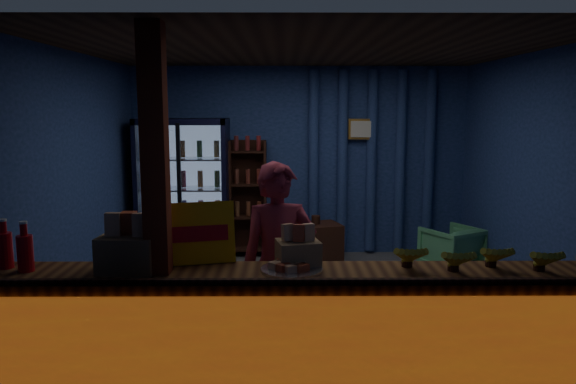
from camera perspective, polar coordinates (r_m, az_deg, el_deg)
name	(u,v)px	position (r m, az deg, el deg)	size (l,w,h in m)	color
ground	(304,307)	(5.94, 1.64, -11.58)	(4.60, 4.60, 0.00)	#515154
room_walls	(305,156)	(5.59, 1.71, 3.67)	(4.60, 4.60, 4.60)	navy
counter	(314,339)	(3.99, 2.64, -14.70)	(4.40, 0.57, 0.99)	brown
support_post	(157,222)	(3.84, -13.14, -2.97)	(0.16, 0.16, 2.60)	maroon
beverage_cooler	(185,190)	(7.69, -10.46, 0.16)	(1.20, 0.62, 1.90)	black
bottle_shelf	(248,199)	(7.75, -4.05, -0.70)	(0.50, 0.28, 1.60)	#371A11
curtain_folds	(371,162)	(7.84, 8.47, 3.07)	(1.74, 0.14, 2.50)	navy
framed_picture	(362,129)	(7.74, 7.49, 6.36)	(0.36, 0.04, 0.28)	gold
shopkeeper	(279,266)	(4.43, -0.92, -7.55)	(0.60, 0.39, 1.64)	maroon
green_chair	(452,249)	(7.38, 16.28, -5.56)	(0.61, 0.63, 0.57)	#57AF70
side_table	(316,245)	(7.29, 2.82, -5.41)	(0.72, 0.61, 0.67)	#371A11
yellow_sign	(196,233)	(4.04, -9.36, -4.16)	(0.56, 0.24, 0.44)	#FCB10D
soda_bottles	(15,250)	(4.29, -26.00, -5.29)	(0.29, 0.19, 0.35)	#B70C13
snack_box_left	(129,250)	(3.99, -15.81, -5.69)	(0.41, 0.35, 0.40)	#9E7C4C
snack_box_centre	(298,252)	(3.94, 1.04, -6.08)	(0.33, 0.29, 0.30)	#9E7C4C
pastry_tray	(292,268)	(3.84, 0.37, -7.74)	(0.43, 0.43, 0.07)	silver
banana_bunches	(475,257)	(4.06, 18.45, -6.31)	(1.14, 0.32, 0.19)	yellow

